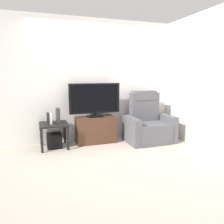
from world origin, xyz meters
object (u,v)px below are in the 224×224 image
recliner_armchair (148,124)px  game_console (58,115)px  side_table (54,127)px  book_leftmost (48,118)px  television (95,99)px  subwoofer_box (54,140)px  tv_stand (95,130)px  book_middle (51,119)px

recliner_armchair → game_console: bearing=166.6°
side_table → book_leftmost: size_ratio=2.45×
television → subwoofer_box: bearing=-173.9°
television → side_table: (-0.86, -0.09, -0.51)m
television → recliner_armchair: bearing=-14.8°
tv_stand → side_table: bearing=-175.1°
tv_stand → subwoofer_box: size_ratio=2.88×
television → game_console: bearing=-173.9°
tv_stand → recliner_armchair: size_ratio=0.76×
television → subwoofer_box: size_ratio=3.81×
subwoofer_box → book_middle: size_ratio=1.37×
subwoofer_box → side_table: bearing=0.0°
subwoofer_box → book_leftmost: book_leftmost is taller
book_middle → game_console: size_ratio=0.69×
book_leftmost → book_middle: size_ratio=1.07×
side_table → subwoofer_box: side_table is taller
tv_stand → side_table: tv_stand is taller
side_table → book_middle: book_middle is taller
tv_stand → book_middle: bearing=-174.1°
television → book_leftmost: size_ratio=4.90×
subwoofer_box → recliner_armchair: bearing=-5.8°
television → game_console: size_ratio=3.62×
side_table → book_middle: size_ratio=2.61×
recliner_armchair → side_table: 1.98m
side_table → book_leftmost: bearing=-168.7°
side_table → book_middle: (-0.05, -0.02, 0.18)m
side_table → game_console: bearing=6.3°
television → side_table: television is taller
tv_stand → game_console: game_console is taller
television → recliner_armchair: television is taller
book_leftmost → side_table: bearing=11.3°
recliner_armchair → book_leftmost: 2.09m
side_table → subwoofer_box: bearing=0.0°
tv_stand → book_leftmost: (-0.96, -0.09, 0.32)m
subwoofer_box → game_console: bearing=6.3°
television → book_middle: (-0.91, -0.11, -0.33)m
tv_stand → side_table: (-0.86, -0.07, 0.13)m
game_console → subwoofer_box: bearing=-173.7°
side_table → subwoofer_box: (0.00, 0.00, -0.27)m
recliner_armchair → game_console: size_ratio=3.62×
tv_stand → book_leftmost: size_ratio=3.70×
tv_stand → book_middle: book_middle is taller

